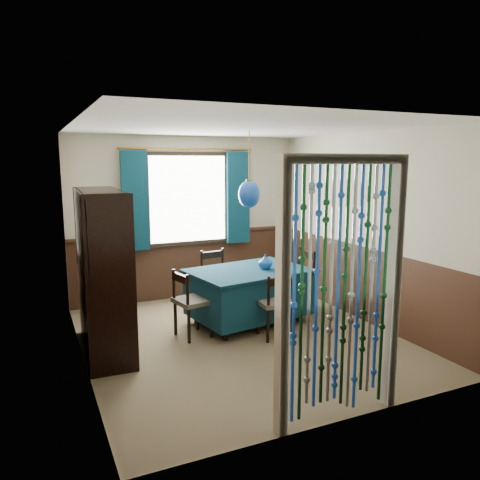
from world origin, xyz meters
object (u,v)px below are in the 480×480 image
dining_table (249,292)px  chair_far (217,278)px  pendant_lamp (249,194)px  bowl_shelf (110,243)px  chair_right (298,278)px  vase_table (265,262)px  chair_left (191,302)px  sideboard (104,297)px  vase_sideboard (103,257)px  chair_near (276,303)px

dining_table → chair_far: chair_far is taller
chair_far → pendant_lamp: size_ratio=0.89×
dining_table → bowl_shelf: (-1.81, -0.40, 0.85)m
dining_table → chair_far: (-0.17, 0.71, 0.04)m
bowl_shelf → chair_right: bearing=12.2°
vase_table → chair_left: bearing=-173.8°
sideboard → chair_far: bearing=29.3°
dining_table → vase_sideboard: vase_sideboard is taller
chair_right → vase_table: (-0.65, -0.24, 0.34)m
chair_far → sideboard: sideboard is taller
chair_left → bowl_shelf: size_ratio=3.77×
chair_near → chair_right: bearing=49.5°
dining_table → sideboard: 1.89m
sideboard → pendant_lamp: 2.17m
chair_left → chair_right: chair_right is taller
chair_near → chair_left: chair_left is taller
bowl_shelf → vase_sideboard: bowl_shelf is taller
sideboard → pendant_lamp: pendant_lamp is taller
vase_table → vase_sideboard: bearing=173.3°
vase_table → vase_sideboard: 2.05m
dining_table → vase_table: vase_table is taller
dining_table → chair_near: size_ratio=2.04×
bowl_shelf → chair_left: bearing=13.3°
chair_left → bowl_shelf: bowl_shelf is taller
chair_left → vase_sideboard: 1.16m
sideboard → chair_left: bearing=2.1°
chair_far → chair_left: size_ratio=1.03×
chair_right → sideboard: 2.77m
chair_left → vase_sideboard: size_ratio=4.32×
pendant_lamp → dining_table: bearing=26.6°
dining_table → chair_near: bearing=-92.7°
sideboard → dining_table: bearing=7.4°
sideboard → vase_table: sideboard is taller
chair_far → bowl_shelf: (-1.65, -1.10, 0.81)m
pendant_lamp → vase_sideboard: bearing=174.2°
pendant_lamp → vase_sideboard: pendant_lamp is taller
chair_far → pendant_lamp: pendant_lamp is taller
vase_table → bowl_shelf: bearing=-170.4°
pendant_lamp → chair_far: bearing=103.2°
dining_table → vase_sideboard: 1.92m
chair_right → vase_table: 0.77m
chair_left → bowl_shelf: (-0.96, -0.23, 0.83)m
dining_table → pendant_lamp: bearing=-162.6°
chair_near → vase_sideboard: 2.13m
pendant_lamp → sideboard: bearing=-174.9°
chair_near → bowl_shelf: bowl_shelf is taller
chair_near → sideboard: (-1.95, 0.45, 0.19)m
chair_near → vase_table: size_ratio=4.46×
pendant_lamp → vase_table: 0.93m
bowl_shelf → sideboard: bearing=104.7°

